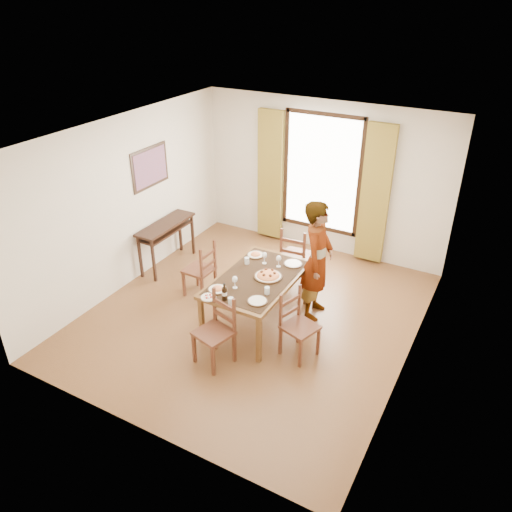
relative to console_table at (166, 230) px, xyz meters
The scene contains 22 objects.
ground 2.22m from the console_table, 16.47° to the right, with size 5.00×5.00×0.00m, color #492D16.
room_shell 2.25m from the console_table, 13.10° to the right, with size 4.60×5.10×2.74m.
console_table is the anchor object (origin of this frame).
dining_table 2.27m from the console_table, 18.56° to the right, with size 1.00×1.64×0.76m.
chair_west 1.19m from the console_table, 26.10° to the right, with size 0.43×0.43×0.93m.
chair_north 2.25m from the console_table, 14.17° to the left, with size 0.48×0.48×1.01m.
chair_south 2.73m from the console_table, 39.41° to the right, with size 0.53×0.53×0.97m.
chair_east 3.17m from the console_table, 20.17° to the right, with size 0.52×0.52×0.93m.
man 2.81m from the console_table, ahead, with size 0.51×0.70×1.80m, color gray.
plate_sw 2.25m from the console_table, 34.45° to the right, with size 0.27×0.27×0.05m, color silver, non-canonical shape.
plate_se 2.75m from the console_table, 27.13° to the right, with size 0.27×0.27×0.05m, color silver, non-canonical shape.
plate_nw 1.85m from the console_table, ahead, with size 0.27×0.27×0.05m, color silver, non-canonical shape.
plate_ne 2.45m from the console_table, ahead, with size 0.27×0.27×0.05m, color silver, non-canonical shape.
pasta_platter 2.38m from the console_table, 15.86° to the right, with size 0.40×0.40×0.10m, color #B73A17, non-canonical shape.
caprese_plate 2.37m from the console_table, 38.74° to the right, with size 0.20×0.20×0.04m, color silver, non-canonical shape.
wine_glass_a 2.32m from the console_table, 28.70° to the right, with size 0.08×0.08×0.18m, color white, non-canonical shape.
wine_glass_b 2.32m from the console_table, ahead, with size 0.08×0.08×0.18m, color white, non-canonical shape.
wine_glass_c 2.10m from the console_table, ahead, with size 0.08×0.08×0.18m, color white, non-canonical shape.
tumbler_a 2.68m from the console_table, 22.64° to the right, with size 0.07×0.07×0.10m, color silver.
tumbler_b 1.90m from the console_table, 14.11° to the right, with size 0.07×0.07×0.10m, color silver.
tumbler_c 2.64m from the console_table, 34.02° to the right, with size 0.07×0.07×0.10m, color silver.
wine_bottle 2.51m from the console_table, 34.65° to the right, with size 0.07×0.07×0.25m, color black, non-canonical shape.
Camera 1 is at (2.97, -5.34, 4.37)m, focal length 35.00 mm.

